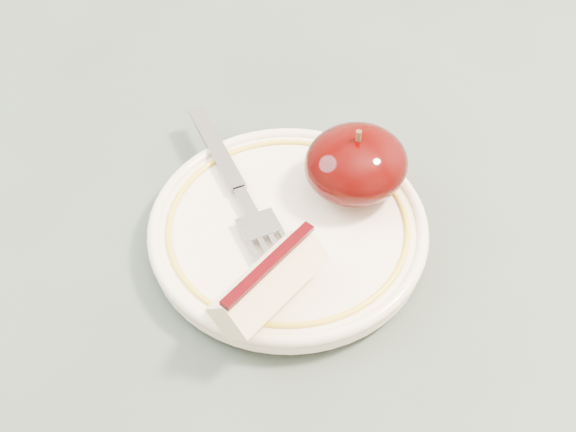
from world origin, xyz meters
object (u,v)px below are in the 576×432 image
fork (240,191)px  plate (288,229)px  apple_half (356,164)px  table (236,301)px

fork → plate: bearing=-153.1°
plate → apple_half: size_ratio=2.62×
fork → table: bearing=133.1°
plate → apple_half: 0.07m
plate → apple_half: apple_half is taller
table → fork: size_ratio=5.08×
table → plate: (0.03, -0.03, 0.10)m
table → plate: size_ratio=4.65×
apple_half → fork: bearing=154.5°
plate → fork: fork is taller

